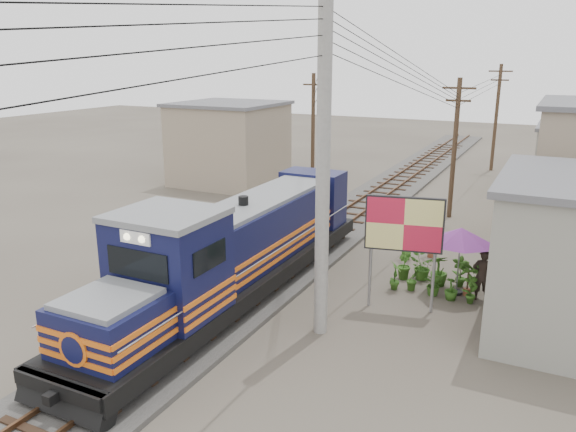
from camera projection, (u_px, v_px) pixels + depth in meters
The scene contains 14 objects.
ground at pixel (230, 303), 18.82m from camera, with size 120.00×120.00×0.00m, color #473F35.
ballast at pixel (339, 224), 27.41m from camera, with size 3.60×70.00×0.16m, color #595651.
track at pixel (339, 221), 27.36m from camera, with size 1.15×70.00×0.12m.
locomotive at pixel (236, 252), 18.74m from camera, with size 2.81×15.26×3.78m.
utility_pole_main at pixel (323, 168), 15.52m from camera, with size 0.40×0.40×10.00m.
wooden_pole_mid at pixel (455, 146), 27.95m from camera, with size 1.60×0.24×7.00m.
wooden_pole_far at pixel (496, 116), 39.82m from camera, with size 1.60×0.24×7.50m.
wooden_pole_left at pixel (313, 127), 35.46m from camera, with size 1.60×0.24×7.00m.
power_lines at pixel (328, 66), 24.13m from camera, with size 9.65×19.00×3.30m.
shophouse_left at pixel (229, 143), 36.17m from camera, with size 6.30×6.30×5.20m.
billboard at pixel (404, 227), 17.62m from camera, with size 2.42×0.62×3.79m.
market_umbrella at pixel (461, 236), 18.99m from camera, with size 2.72×2.72×2.41m.
vendor at pixel (482, 275), 18.84m from camera, with size 0.65×0.42×1.77m, color black.
plant_nursery at pixel (432, 274), 20.01m from camera, with size 3.26×2.09×1.12m.
Camera 1 is at (9.43, -14.64, 7.95)m, focal length 35.00 mm.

